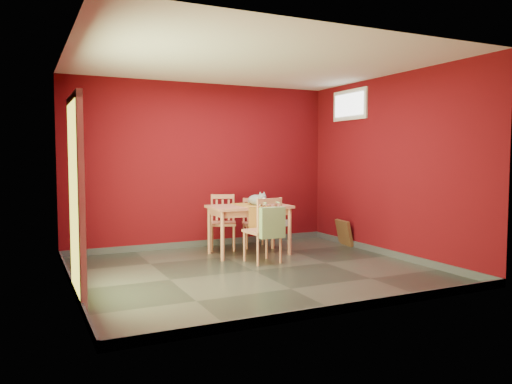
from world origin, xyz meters
name	(u,v)px	position (x,y,z in m)	size (l,w,h in m)	color
ground	(254,271)	(0.00, 0.00, 0.00)	(4.50, 4.50, 0.00)	#2D342D
room_shell	(254,267)	(0.00, 0.00, 0.05)	(4.50, 4.50, 4.50)	#5A090F
doorway	(75,193)	(-2.23, -0.40, 1.12)	(0.06, 1.01, 2.13)	#B7D838
window	(350,105)	(2.23, 1.00, 2.35)	(0.05, 0.90, 0.50)	white
outlet_plate	(287,223)	(1.60, 1.99, 0.30)	(0.08, 0.01, 0.12)	silver
dining_table	(249,212)	(0.41, 1.02, 0.66)	(1.22, 0.73, 0.75)	tan
table_runner	(252,210)	(0.41, 0.91, 0.70)	(0.35, 0.70, 0.35)	#BC8130
chair_far_left	(223,221)	(0.20, 1.60, 0.45)	(0.54, 0.54, 0.88)	tan
chair_far_right	(255,222)	(0.76, 1.59, 0.41)	(0.46, 0.46, 0.81)	tan
chair_near	(264,229)	(0.34, 0.38, 0.47)	(0.47, 0.47, 0.93)	tan
tote_bag	(272,223)	(0.36, 0.16, 0.60)	(0.36, 0.20, 0.49)	#7C9B63
cat	(257,198)	(0.50, 0.96, 0.87)	(0.24, 0.46, 0.23)	slate
picture_frame	(344,233)	(2.19, 1.06, 0.21)	(0.19, 0.44, 0.43)	brown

